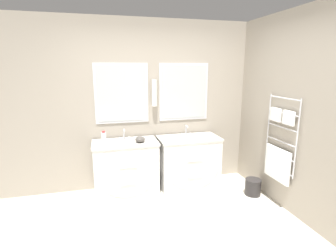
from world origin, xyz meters
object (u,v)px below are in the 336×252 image
Objects in this scene: vanity_right at (189,162)px; toiletry_bottle at (104,138)px; vanity_left at (126,168)px; amenity_bowl at (140,139)px; waste_bin at (253,187)px.

toiletry_bottle is (-1.28, -0.05, 0.50)m from vanity_right.
toiletry_bottle is (-0.30, -0.05, 0.50)m from vanity_left.
vanity_left is at bearing 166.67° from amenity_bowl.
waste_bin is at bearing -15.07° from amenity_bowl.
vanity_right is 3.87× the size of waste_bin.
waste_bin is (1.84, -0.49, -0.29)m from vanity_left.
amenity_bowl is at bearing -13.33° from vanity_left.
vanity_left is 0.58m from toiletry_bottle.
amenity_bowl is (0.21, -0.05, 0.45)m from vanity_left.
vanity_left is 1.00× the size of vanity_right.
vanity_right is 0.90m from amenity_bowl.
waste_bin is at bearing -11.53° from toiletry_bottle.
toiletry_bottle reaches higher than waste_bin.
vanity_right is 6.54× the size of amenity_bowl.
vanity_left and vanity_right have the same top height.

